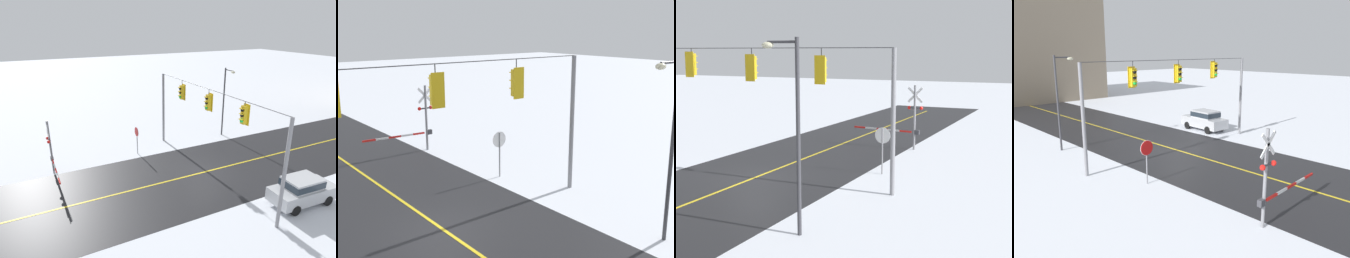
% 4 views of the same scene
% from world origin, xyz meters
% --- Properties ---
extents(ground_plane, '(160.00, 160.00, 0.00)m').
position_xyz_m(ground_plane, '(0.00, 0.00, 0.00)').
color(ground_plane, silver).
extents(road_asphalt, '(9.00, 80.00, 0.01)m').
position_xyz_m(road_asphalt, '(0.00, 6.00, 0.00)').
color(road_asphalt, black).
rests_on(road_asphalt, ground).
extents(lane_centre_line, '(0.14, 72.00, 0.01)m').
position_xyz_m(lane_centre_line, '(0.00, 6.00, 0.01)').
color(lane_centre_line, gold).
rests_on(lane_centre_line, ground).
extents(signal_span, '(14.20, 0.47, 6.22)m').
position_xyz_m(signal_span, '(0.01, -0.01, 4.26)').
color(signal_span, gray).
rests_on(signal_span, ground).
extents(stop_sign, '(0.80, 0.09, 2.35)m').
position_xyz_m(stop_sign, '(-5.31, -3.27, 1.71)').
color(stop_sign, gray).
rests_on(stop_sign, ground).
extents(railroad_crossing, '(4.53, 0.31, 4.00)m').
position_xyz_m(railroad_crossing, '(-4.48, -9.98, 1.96)').
color(railroad_crossing, gray).
rests_on(railroad_crossing, ground).
extents(parked_car_silver, '(2.01, 4.28, 1.74)m').
position_xyz_m(parked_car_silver, '(5.97, 2.97, 0.95)').
color(parked_car_silver, '#B7BABF').
rests_on(parked_car_silver, ground).
extents(streetlamp_near, '(1.39, 0.28, 6.50)m').
position_xyz_m(streetlamp_near, '(-5.59, 5.73, 3.92)').
color(streetlamp_near, '#38383D').
rests_on(streetlamp_near, ground).
extents(building_distant, '(16.26, 15.95, 13.89)m').
position_xyz_m(building_distant, '(3.25, 35.20, 6.95)').
color(building_distant, gray).
rests_on(building_distant, ground).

